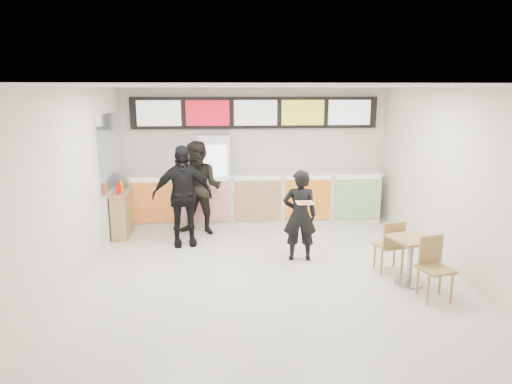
{
  "coord_description": "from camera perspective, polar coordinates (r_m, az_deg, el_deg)",
  "views": [
    {
      "loc": [
        -0.78,
        -6.86,
        2.95
      ],
      "look_at": [
        -0.16,
        1.2,
        1.13
      ],
      "focal_mm": 32.0,
      "sensor_mm": 36.0,
      "label": 1
    }
  ],
  "objects": [
    {
      "name": "ceiling",
      "position": [
        6.91,
        2.13,
        13.06
      ],
      "size": [
        7.0,
        7.0,
        0.0
      ],
      "primitive_type": "plane",
      "rotation": [
        3.14,
        0.0,
        0.0
      ],
      "color": "white",
      "rests_on": "wall_back"
    },
    {
      "name": "wall_right",
      "position": [
        7.97,
        24.01,
        1.07
      ],
      "size": [
        0.0,
        7.0,
        7.0
      ],
      "primitive_type": "plane",
      "rotation": [
        1.57,
        0.0,
        -1.57
      ],
      "color": "silver",
      "rests_on": "floor"
    },
    {
      "name": "mirror_panel",
      "position": [
        9.64,
        -17.68,
        4.92
      ],
      "size": [
        0.01,
        2.0,
        1.5
      ],
      "primitive_type": "cube",
      "color": "#B2B7BF",
      "rests_on": "wall_left"
    },
    {
      "name": "drinks_fridge",
      "position": [
        10.16,
        -5.21,
        1.55
      ],
      "size": [
        0.7,
        0.67,
        2.0
      ],
      "color": "white",
      "rests_on": "floor"
    },
    {
      "name": "customer_mid",
      "position": [
        8.81,
        -9.21,
        -0.48
      ],
      "size": [
        1.2,
        0.66,
        1.95
      ],
      "primitive_type": "imported",
      "rotation": [
        0.0,
        0.0,
        0.17
      ],
      "color": "black",
      "rests_on": "floor"
    },
    {
      "name": "cafe_table",
      "position": [
        7.44,
        18.8,
        -7.1
      ],
      "size": [
        0.8,
        1.59,
        0.9
      ],
      "rotation": [
        0.0,
        0.0,
        0.26
      ],
      "color": "tan",
      "rests_on": "floor"
    },
    {
      "name": "customer_main",
      "position": [
        7.99,
        5.49,
        -2.93
      ],
      "size": [
        0.62,
        0.44,
        1.62
      ],
      "primitive_type": "imported",
      "rotation": [
        0.0,
        0.0,
        3.05
      ],
      "color": "black",
      "rests_on": "floor"
    },
    {
      "name": "wall_back",
      "position": [
        10.49,
        -0.11,
        4.72
      ],
      "size": [
        6.0,
        0.0,
        6.0
      ],
      "primitive_type": "plane",
      "rotation": [
        1.57,
        0.0,
        0.0
      ],
      "color": "silver",
      "rests_on": "floor"
    },
    {
      "name": "pizza_slice",
      "position": [
        7.48,
        6.13,
        -1.29
      ],
      "size": [
        0.36,
        0.36,
        0.02
      ],
      "color": "beige",
      "rests_on": "customer_main"
    },
    {
      "name": "wall_left",
      "position": [
        7.36,
        -21.88,
        0.36
      ],
      "size": [
        0.0,
        7.0,
        7.0
      ],
      "primitive_type": "plane",
      "rotation": [
        1.57,
        0.0,
        1.57
      ],
      "color": "silver",
      "rests_on": "floor"
    },
    {
      "name": "condiment_ledge",
      "position": [
        9.71,
        -16.4,
        -2.64
      ],
      "size": [
        0.34,
        0.83,
        1.11
      ],
      "color": "tan",
      "rests_on": "floor"
    },
    {
      "name": "floor",
      "position": [
        7.51,
        1.94,
        -10.48
      ],
      "size": [
        7.0,
        7.0,
        0.0
      ],
      "primitive_type": "plane",
      "color": "beige",
      "rests_on": "ground"
    },
    {
      "name": "customer_left",
      "position": [
        9.45,
        -7.05,
        0.46
      ],
      "size": [
        1.11,
        0.97,
        1.94
      ],
      "primitive_type": "imported",
      "rotation": [
        0.0,
        0.0,
        -0.28
      ],
      "color": "black",
      "rests_on": "floor"
    },
    {
      "name": "menu_board",
      "position": [
        10.32,
        -0.07,
        9.88
      ],
      "size": [
        5.5,
        0.14,
        0.7
      ],
      "color": "black",
      "rests_on": "wall_back"
    },
    {
      "name": "service_counter",
      "position": [
        10.26,
        0.07,
        -0.73
      ],
      "size": [
        5.56,
        0.77,
        1.14
      ],
      "color": "silver",
      "rests_on": "floor"
    }
  ]
}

